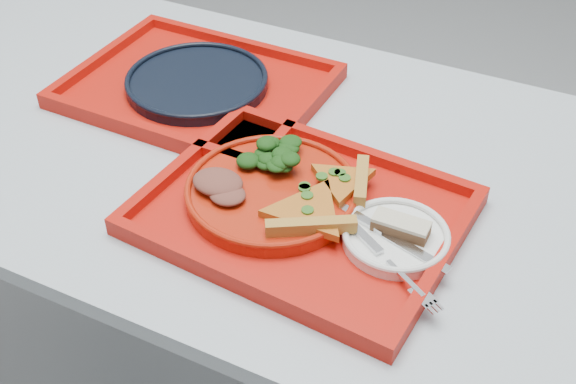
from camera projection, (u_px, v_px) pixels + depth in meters
The scene contains 13 objects.
table at pixel (248, 178), 1.26m from camera, with size 1.60×0.80×0.75m.
tray_main at pixel (302, 215), 1.07m from camera, with size 0.45×0.35×0.01m, color #B21309.
tray_far at pixel (198, 90), 1.33m from camera, with size 0.45×0.35×0.01m, color #B21309.
dinner_plate at pixel (272, 193), 1.08m from camera, with size 0.26×0.26×0.02m, color #AA1F0B.
side_plate at pixel (395, 239), 1.01m from camera, with size 0.15×0.15×0.01m, color white.
navy_plate at pixel (197, 83), 1.32m from camera, with size 0.26×0.26×0.02m, color black.
pizza_slice_a at pixel (309, 209), 1.03m from camera, with size 0.14×0.13×0.02m, color gold, non-canonical shape.
pizza_slice_b at pixel (342, 179), 1.08m from camera, with size 0.11×0.10×0.02m, color gold, non-canonical shape.
salad_heap at pixel (278, 150), 1.12m from camera, with size 0.09×0.08×0.04m, color black.
meat_portion at pixel (218, 182), 1.07m from camera, with size 0.08×0.06×0.02m, color brown.
dessert_bar at pixel (401, 226), 1.00m from camera, with size 0.08×0.03×0.02m.
knife at pixel (393, 237), 1.00m from camera, with size 0.18×0.02×0.01m, color silver.
fork at pixel (387, 260), 0.96m from camera, with size 0.18×0.02×0.01m, color silver.
Camera 1 is at (0.50, -0.85, 1.47)m, focal length 45.00 mm.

